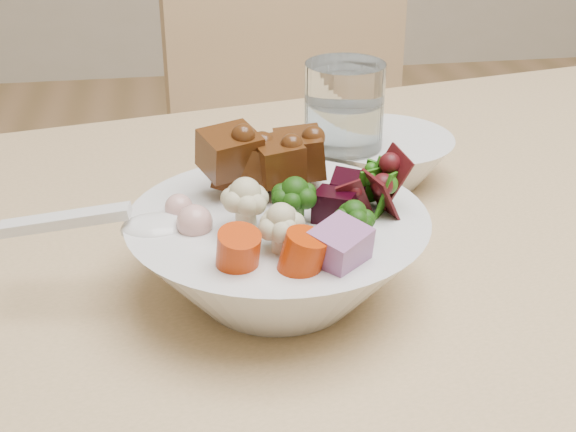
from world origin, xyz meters
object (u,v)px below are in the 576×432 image
at_px(dining_table, 572,278).
at_px(chair_far, 313,150).
at_px(side_bowl, 382,159).
at_px(water_glass, 343,135).
at_px(food_bowl, 280,248).

xyz_separation_m(dining_table, chair_far, (-0.15, 0.60, -0.09)).
relative_size(dining_table, side_bowl, 11.17).
height_order(dining_table, water_glass, water_glass).
xyz_separation_m(food_bowl, water_glass, (0.09, 0.18, 0.02)).
bearing_deg(food_bowl, dining_table, 16.41).
height_order(food_bowl, water_glass, water_glass).
distance_m(food_bowl, side_bowl, 0.24).
bearing_deg(chair_far, food_bowl, -114.06).
xyz_separation_m(dining_table, side_bowl, (-0.17, 0.11, 0.10)).
bearing_deg(water_glass, side_bowl, 20.82).
relative_size(dining_table, chair_far, 1.71).
height_order(water_glass, side_bowl, water_glass).
relative_size(dining_table, food_bowl, 6.93).
height_order(chair_far, side_bowl, chair_far).
bearing_deg(side_bowl, chair_far, 87.40).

